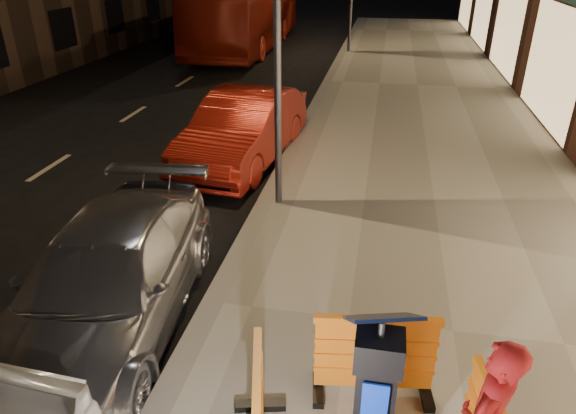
% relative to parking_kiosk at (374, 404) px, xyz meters
% --- Properties ---
extents(ground_plane, '(120.00, 120.00, 0.00)m').
position_rel_parking_kiosk_xyz_m(ground_plane, '(-2.08, 2.08, -1.02)').
color(ground_plane, black).
rests_on(ground_plane, ground).
extents(sidewalk, '(6.00, 60.00, 0.15)m').
position_rel_parking_kiosk_xyz_m(sidewalk, '(0.92, 2.08, -0.94)').
color(sidewalk, gray).
rests_on(sidewalk, ground).
extents(kerb, '(0.30, 60.00, 0.15)m').
position_rel_parking_kiosk_xyz_m(kerb, '(-2.08, 2.08, -0.94)').
color(kerb, slate).
rests_on(kerb, ground).
extents(parking_kiosk, '(0.64, 0.64, 1.73)m').
position_rel_parking_kiosk_xyz_m(parking_kiosk, '(0.00, 0.00, 0.00)').
color(parking_kiosk, black).
rests_on(parking_kiosk, sidewalk).
extents(barrier_back, '(1.30, 0.68, 0.97)m').
position_rel_parking_kiosk_xyz_m(barrier_back, '(0.00, 0.95, -0.38)').
color(barrier_back, orange).
rests_on(barrier_back, sidewalk).
extents(car_silver, '(2.27, 4.67, 1.31)m').
position_rel_parking_kiosk_xyz_m(car_silver, '(-3.22, 1.65, -1.02)').
color(car_silver, '#AFAFB4').
rests_on(car_silver, ground).
extents(car_red, '(2.07, 4.67, 1.49)m').
position_rel_parking_kiosk_xyz_m(car_red, '(-3.04, 7.24, -1.02)').
color(car_red, maroon).
rests_on(car_red, ground).
extents(bus_doubledecker, '(3.02, 11.74, 3.25)m').
position_rel_parking_kiosk_xyz_m(bus_doubledecker, '(-6.57, 20.99, -1.02)').
color(bus_doubledecker, maroon).
rests_on(bus_doubledecker, ground).
extents(street_lamp_mid, '(0.12, 0.12, 6.00)m').
position_rel_parking_kiosk_xyz_m(street_lamp_mid, '(-1.83, 5.08, 2.13)').
color(street_lamp_mid, '#3F3F44').
rests_on(street_lamp_mid, sidewalk).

